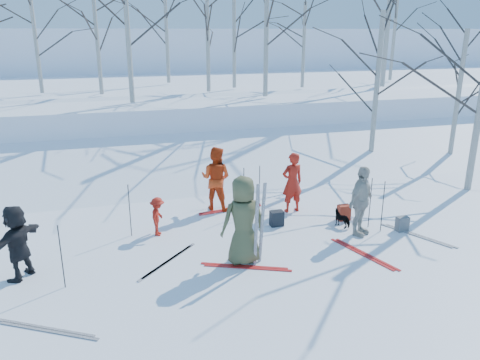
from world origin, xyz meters
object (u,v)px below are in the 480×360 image
object	(u,v)px
backpack_dark	(277,218)
skier_grey_west	(17,242)
skier_olive_center	(243,221)
backpack_red	(344,213)
skier_redor_behind	(216,178)
skier_red_seated	(158,216)
dog	(342,218)
skier_cream_east	(361,201)
backpack_grey	(402,224)
skier_red_north	(292,182)

from	to	relation	value
backpack_dark	skier_grey_west	bearing A→B (deg)	-169.96
skier_olive_center	backpack_red	world-z (taller)	skier_olive_center
skier_redor_behind	skier_red_seated	distance (m)	2.29
skier_olive_center	dog	world-z (taller)	skier_olive_center
skier_grey_west	dog	size ratio (longest dim) A/B	3.06
skier_redor_behind	skier_cream_east	xyz separation A→B (m)	(3.02, -2.72, -0.03)
backpack_grey	skier_red_seated	bearing A→B (deg)	166.07
skier_olive_center	backpack_red	distance (m)	3.72
dog	backpack_red	distance (m)	0.44
skier_redor_behind	skier_red_seated	world-z (taller)	skier_redor_behind
backpack_red	backpack_dark	distance (m)	1.87
skier_olive_center	skier_red_seated	world-z (taller)	skier_olive_center
skier_red_north	backpack_grey	xyz separation A→B (m)	(2.19, -2.05, -0.66)
backpack_red	backpack_dark	bearing A→B (deg)	175.55
backpack_dark	backpack_grey	bearing A→B (deg)	-22.33
skier_cream_east	dog	xyz separation A→B (m)	(-0.15, 0.58, -0.67)
skier_redor_behind	skier_cream_east	world-z (taller)	skier_redor_behind
skier_red_seated	backpack_dark	world-z (taller)	skier_red_seated
skier_red_north	skier_redor_behind	bearing A→B (deg)	-27.50
skier_red_north	backpack_red	size ratio (longest dim) A/B	4.07
skier_red_seated	skier_grey_west	distance (m)	3.27
skier_grey_west	backpack_grey	size ratio (longest dim) A/B	4.16
skier_red_north	backpack_grey	size ratio (longest dim) A/B	4.50
skier_red_seated	backpack_red	distance (m)	4.94
skier_cream_east	skier_grey_west	bearing A→B (deg)	146.98
skier_red_north	skier_red_seated	xyz separation A→B (m)	(-3.80, -0.57, -0.36)
skier_redor_behind	backpack_grey	world-z (taller)	skier_redor_behind
skier_red_north	skier_cream_east	bearing A→B (deg)	111.84
skier_redor_behind	backpack_dark	size ratio (longest dim) A/B	4.55
dog	backpack_red	bearing A→B (deg)	-152.67
backpack_red	backpack_grey	distance (m)	1.52
backpack_grey	backpack_dark	world-z (taller)	backpack_dark
backpack_grey	backpack_dark	size ratio (longest dim) A/B	0.95
skier_grey_west	backpack_grey	world-z (taller)	skier_grey_west
skier_red_north	skier_grey_west	world-z (taller)	skier_red_north
skier_cream_east	backpack_grey	size ratio (longest dim) A/B	4.66
backpack_red	skier_redor_behind	bearing A→B (deg)	150.29
dog	skier_cream_east	bearing A→B (deg)	74.33
skier_olive_center	skier_grey_west	world-z (taller)	skier_olive_center
skier_red_north	backpack_grey	distance (m)	3.08
dog	backpack_grey	bearing A→B (deg)	122.24
skier_grey_west	skier_redor_behind	bearing A→B (deg)	155.13
skier_red_north	backpack_dark	bearing A→B (deg)	42.03
skier_redor_behind	dog	world-z (taller)	skier_redor_behind
backpack_red	skier_cream_east	bearing A→B (deg)	-95.45
skier_redor_behind	backpack_red	bearing A→B (deg)	-174.74
skier_cream_east	backpack_dark	world-z (taller)	skier_cream_east
skier_olive_center	skier_redor_behind	distance (m)	3.34
skier_grey_west	dog	distance (m)	7.68
skier_grey_west	backpack_dark	distance (m)	6.13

